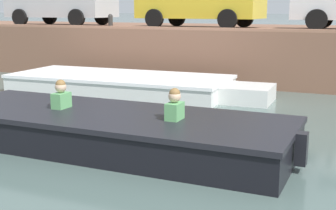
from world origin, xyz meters
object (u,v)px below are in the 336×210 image
object	(u,v)px
car_leftmost_silver	(63,2)
motorboat_passing	(92,128)
boat_moored_west_white	(129,84)
mooring_bollard_west	(110,21)
car_left_inner_yellow	(202,1)

from	to	relation	value
car_leftmost_silver	motorboat_passing	bearing A→B (deg)	-51.81
boat_moored_west_white	mooring_bollard_west	size ratio (longest dim) A/B	15.83
boat_moored_west_white	car_leftmost_silver	size ratio (longest dim) A/B	1.78
motorboat_passing	mooring_bollard_west	world-z (taller)	mooring_bollard_west
car_left_inner_yellow	boat_moored_west_white	bearing A→B (deg)	-99.59
mooring_bollard_west	boat_moored_west_white	bearing A→B (deg)	-50.12
boat_moored_west_white	car_left_inner_yellow	size ratio (longest dim) A/B	1.74
boat_moored_west_white	motorboat_passing	world-z (taller)	motorboat_passing
mooring_bollard_west	motorboat_passing	bearing A→B (deg)	-62.01
car_leftmost_silver	car_left_inner_yellow	bearing A→B (deg)	-0.04
motorboat_passing	car_leftmost_silver	distance (m)	10.83
boat_moored_west_white	motorboat_passing	distance (m)	4.82
motorboat_passing	car_leftmost_silver	world-z (taller)	car_leftmost_silver
boat_moored_west_white	car_leftmost_silver	xyz separation A→B (m)	(-4.83, 3.85, 2.21)
car_leftmost_silver	mooring_bollard_west	distance (m)	3.51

